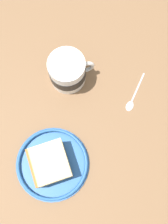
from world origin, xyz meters
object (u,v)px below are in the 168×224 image
(small_plate, at_px, (52,164))
(cake_slice, at_px, (50,163))
(tea_mug, at_px, (68,71))
(teaspoon, at_px, (133,100))

(small_plate, distance_m, cake_slice, 0.03)
(small_plate, xyz_separation_m, tea_mug, (0.22, 0.10, 0.04))
(cake_slice, bearing_deg, tea_mug, 23.79)
(cake_slice, xyz_separation_m, tea_mug, (0.22, 0.10, 0.01))
(cake_slice, distance_m, teaspoon, 0.28)
(teaspoon, bearing_deg, cake_slice, 162.18)
(teaspoon, bearing_deg, tea_mug, 103.19)
(small_plate, relative_size, teaspoon, 1.56)
(tea_mug, bearing_deg, teaspoon, -76.81)
(tea_mug, bearing_deg, small_plate, -155.64)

